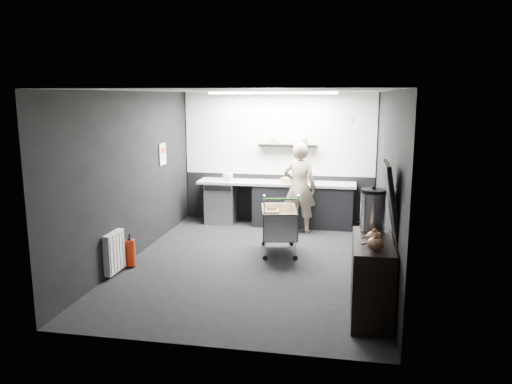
# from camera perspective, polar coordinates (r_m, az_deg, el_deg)

# --- Properties ---
(floor) EXTENTS (5.50, 5.50, 0.00)m
(floor) POSITION_cam_1_polar(r_m,az_deg,el_deg) (8.04, -0.22, -8.09)
(floor) COLOR black
(floor) RESTS_ON ground
(ceiling) EXTENTS (5.50, 5.50, 0.00)m
(ceiling) POSITION_cam_1_polar(r_m,az_deg,el_deg) (7.60, -0.23, 11.53)
(ceiling) COLOR white
(ceiling) RESTS_ON wall_back
(wall_back) EXTENTS (5.50, 0.00, 5.50)m
(wall_back) POSITION_cam_1_polar(r_m,az_deg,el_deg) (10.39, 2.59, 3.93)
(wall_back) COLOR black
(wall_back) RESTS_ON floor
(wall_front) EXTENTS (5.50, 0.00, 5.50)m
(wall_front) POSITION_cam_1_polar(r_m,az_deg,el_deg) (5.09, -5.97, -3.66)
(wall_front) COLOR black
(wall_front) RESTS_ON floor
(wall_left) EXTENTS (0.00, 5.50, 5.50)m
(wall_left) POSITION_cam_1_polar(r_m,az_deg,el_deg) (8.31, -13.91, 1.81)
(wall_left) COLOR black
(wall_left) RESTS_ON floor
(wall_right) EXTENTS (0.00, 5.50, 5.50)m
(wall_right) POSITION_cam_1_polar(r_m,az_deg,el_deg) (7.60, 14.76, 0.93)
(wall_right) COLOR black
(wall_right) RESTS_ON floor
(kitchen_wall_panel) EXTENTS (3.95, 0.02, 1.70)m
(kitchen_wall_panel) POSITION_cam_1_polar(r_m,az_deg,el_deg) (10.32, 2.60, 6.67)
(kitchen_wall_panel) COLOR silver
(kitchen_wall_panel) RESTS_ON wall_back
(dado_panel) EXTENTS (3.95, 0.02, 1.00)m
(dado_panel) POSITION_cam_1_polar(r_m,az_deg,el_deg) (10.51, 2.54, -0.69)
(dado_panel) COLOR black
(dado_panel) RESTS_ON wall_back
(floating_shelf) EXTENTS (1.20, 0.22, 0.04)m
(floating_shelf) POSITION_cam_1_polar(r_m,az_deg,el_deg) (10.21, 3.62, 5.31)
(floating_shelf) COLOR black
(floating_shelf) RESTS_ON wall_back
(wall_clock) EXTENTS (0.20, 0.03, 0.20)m
(wall_clock) POSITION_cam_1_polar(r_m,az_deg,el_deg) (10.20, 10.50, 8.13)
(wall_clock) COLOR silver
(wall_clock) RESTS_ON wall_back
(poster) EXTENTS (0.02, 0.30, 0.40)m
(poster) POSITION_cam_1_polar(r_m,az_deg,el_deg) (9.46, -10.63, 4.26)
(poster) COLOR white
(poster) RESTS_ON wall_left
(poster_red_band) EXTENTS (0.02, 0.22, 0.10)m
(poster_red_band) POSITION_cam_1_polar(r_m,az_deg,el_deg) (9.45, -10.62, 4.68)
(poster_red_band) COLOR red
(poster_red_band) RESTS_ON poster
(radiator) EXTENTS (0.10, 0.50, 0.60)m
(radiator) POSITION_cam_1_polar(r_m,az_deg,el_deg) (7.72, -15.90, -6.62)
(radiator) COLOR silver
(radiator) RESTS_ON wall_left
(ceiling_strip) EXTENTS (2.40, 0.20, 0.04)m
(ceiling_strip) POSITION_cam_1_polar(r_m,az_deg,el_deg) (9.42, 1.89, 11.24)
(ceiling_strip) COLOR white
(ceiling_strip) RESTS_ON ceiling
(prep_counter) EXTENTS (3.20, 0.61, 0.90)m
(prep_counter) POSITION_cam_1_polar(r_m,az_deg,el_deg) (10.20, 3.05, -1.30)
(prep_counter) COLOR black
(prep_counter) RESTS_ON floor
(person) EXTENTS (0.69, 0.50, 1.76)m
(person) POSITION_cam_1_polar(r_m,az_deg,el_deg) (9.64, 5.00, 0.51)
(person) COLOR beige
(person) RESTS_ON floor
(shopping_cart) EXTENTS (0.74, 1.05, 1.05)m
(shopping_cart) POSITION_cam_1_polar(r_m,az_deg,el_deg) (8.40, 2.63, -3.70)
(shopping_cart) COLOR silver
(shopping_cart) RESTS_ON floor
(sideboard) EXTENTS (0.53, 1.25, 1.87)m
(sideboard) POSITION_cam_1_polar(r_m,az_deg,el_deg) (6.24, 13.22, -8.37)
(sideboard) COLOR black
(sideboard) RESTS_ON floor
(fire_extinguisher) EXTENTS (0.15, 0.15, 0.51)m
(fire_extinguisher) POSITION_cam_1_polar(r_m,az_deg,el_deg) (8.02, -14.16, -6.64)
(fire_extinguisher) COLOR #B5260C
(fire_extinguisher) RESTS_ON floor
(cardboard_box) EXTENTS (0.56, 0.49, 0.10)m
(cardboard_box) POSITION_cam_1_polar(r_m,az_deg,el_deg) (10.04, 4.38, 1.33)
(cardboard_box) COLOR #968050
(cardboard_box) RESTS_ON prep_counter
(pink_tub) EXTENTS (0.22, 0.22, 0.22)m
(pink_tub) POSITION_cam_1_polar(r_m,az_deg,el_deg) (10.06, 5.29, 1.69)
(pink_tub) COLOR beige
(pink_tub) RESTS_ON prep_counter
(white_container) EXTENTS (0.19, 0.16, 0.14)m
(white_container) POSITION_cam_1_polar(r_m,az_deg,el_deg) (10.26, -3.23, 1.70)
(white_container) COLOR silver
(white_container) RESTS_ON prep_counter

